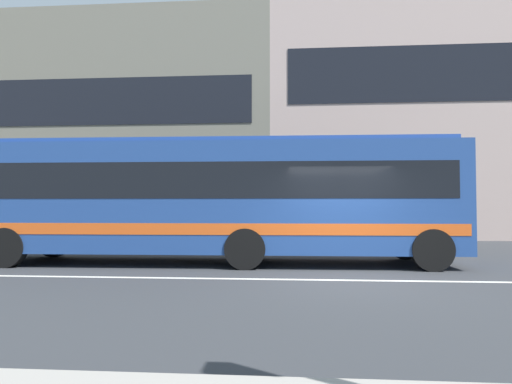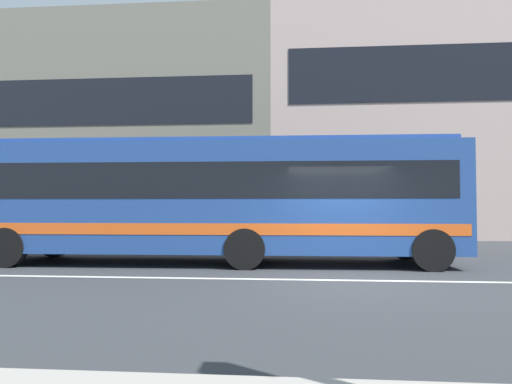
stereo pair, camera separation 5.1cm
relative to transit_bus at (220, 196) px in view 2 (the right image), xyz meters
The scene contains 5 objects.
ground_plane 4.43m from the transit_bus, 38.92° to the right, with size 160.00×160.00×0.00m, color #333639.
lane_centre_line 4.43m from the transit_bus, 38.92° to the right, with size 60.00×0.16×0.01m, color silver.
apartment_block_left 17.60m from the transit_bus, 124.09° to the left, with size 21.19×11.40×11.39m.
apartment_block_right 18.92m from the transit_bus, 50.95° to the left, with size 21.13×11.40×13.11m.
transit_bus is the anchor object (origin of this frame).
Camera 2 is at (-1.20, -9.24, 1.52)m, focal length 30.76 mm.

